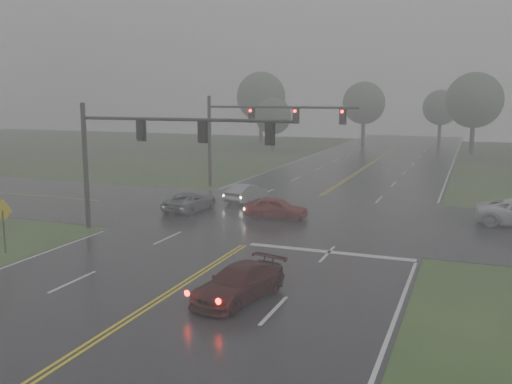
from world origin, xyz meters
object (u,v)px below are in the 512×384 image
at_px(sedan_maroon, 239,300).
at_px(car_grey, 191,211).
at_px(signal_gantry_far, 252,124).
at_px(sedan_silver, 246,202).
at_px(sedan_red, 276,219).
at_px(signal_gantry_near, 142,143).

bearing_deg(sedan_maroon, car_grey, 137.37).
xyz_separation_m(sedan_maroon, signal_gantry_far, (-9.15, 24.72, 5.40)).
relative_size(car_grey, signal_gantry_far, 0.36).
height_order(sedan_silver, car_grey, sedan_silver).
distance_m(sedan_red, sedan_silver, 6.27).
relative_size(sedan_red, signal_gantry_far, 0.31).
relative_size(sedan_maroon, signal_gantry_far, 0.35).
relative_size(car_grey, signal_gantry_near, 0.36).
bearing_deg(sedan_red, signal_gantry_near, 131.95).
bearing_deg(sedan_silver, signal_gantry_near, 90.61).
distance_m(sedan_maroon, signal_gantry_near, 13.22).
xyz_separation_m(sedan_red, signal_gantry_far, (-5.73, 10.43, 5.40)).
xyz_separation_m(sedan_maroon, car_grey, (-9.70, 14.58, 0.00)).
distance_m(sedan_maroon, car_grey, 17.51).
bearing_deg(car_grey, sedan_maroon, 127.26).
distance_m(sedan_red, car_grey, 6.28).
distance_m(sedan_silver, signal_gantry_near, 12.37).
height_order(sedan_maroon, sedan_red, sedan_red).
bearing_deg(sedan_red, sedan_maroon, -172.19).
distance_m(sedan_red, signal_gantry_near, 9.96).
xyz_separation_m(sedan_silver, signal_gantry_near, (-1.73, -11.11, 5.16)).
xyz_separation_m(sedan_red, car_grey, (-6.28, 0.28, 0.00)).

